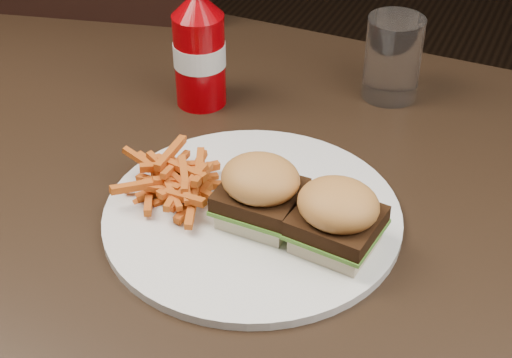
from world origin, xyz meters
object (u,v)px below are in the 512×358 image
at_px(ketchup_bottle, 200,63).
at_px(tumbler, 393,60).
at_px(dining_table, 260,193).
at_px(plate, 252,216).
at_px(chair_far, 136,113).

bearing_deg(ketchup_bottle, tumbler, 28.08).
distance_m(ketchup_bottle, tumbler, 0.26).
bearing_deg(dining_table, plate, -72.92).
relative_size(ketchup_bottle, tumbler, 1.14).
bearing_deg(tumbler, dining_table, -108.05).
relative_size(plate, tumbler, 2.75).
bearing_deg(tumbler, ketchup_bottle, -151.92).
bearing_deg(tumbler, plate, -100.71).
relative_size(dining_table, tumbler, 9.88).
bearing_deg(chair_far, tumbler, 143.44).
xyz_separation_m(dining_table, chair_far, (-0.51, 0.50, -0.30)).
bearing_deg(chair_far, ketchup_bottle, 120.33).
bearing_deg(plate, ketchup_bottle, 129.62).
distance_m(dining_table, tumbler, 0.28).
bearing_deg(plate, dining_table, 107.08).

